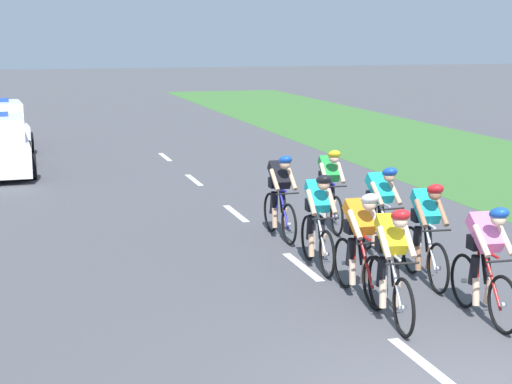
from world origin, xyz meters
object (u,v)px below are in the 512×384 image
object	(u,v)px
cyclist_fourth	(426,231)
cyclist_seventh	(280,195)
cyclist_eighth	(329,188)
cyclist_third	(360,243)
cyclist_second	(485,260)
cyclist_fifth	(318,219)
cyclist_sixth	(381,210)
cyclist_lead	(391,262)

from	to	relation	value
cyclist_fourth	cyclist_seventh	size ratio (longest dim) A/B	1.00
cyclist_eighth	cyclist_third	bearing A→B (deg)	-105.60
cyclist_second	cyclist_fifth	world-z (taller)	same
cyclist_fifth	cyclist_sixth	distance (m)	1.25
cyclist_eighth	cyclist_seventh	bearing A→B (deg)	-160.77
cyclist_third	cyclist_fifth	size ratio (longest dim) A/B	1.00
cyclist_lead	cyclist_second	size ratio (longest dim) A/B	1.00
cyclist_lead	cyclist_third	size ratio (longest dim) A/B	1.00
cyclist_lead	cyclist_second	xyz separation A→B (m)	(1.17, -0.25, 0.00)
cyclist_lead	cyclist_sixth	world-z (taller)	same
cyclist_sixth	cyclist_eighth	world-z (taller)	same
cyclist_third	cyclist_seventh	distance (m)	3.49
cyclist_seventh	cyclist_fourth	bearing A→B (deg)	-69.19
cyclist_fourth	cyclist_fifth	bearing A→B (deg)	137.14
cyclist_seventh	cyclist_eighth	world-z (taller)	same
cyclist_lead	cyclist_fourth	distance (m)	1.82
cyclist_third	cyclist_fourth	xyz separation A→B (m)	(1.19, 0.37, 0.00)
cyclist_fourth	cyclist_lead	bearing A→B (deg)	-131.38
cyclist_third	cyclist_seventh	world-z (taller)	same
cyclist_second	cyclist_third	distance (m)	1.70
cyclist_seventh	cyclist_eighth	xyz separation A→B (m)	(1.08, 0.38, 0.00)
cyclist_second	cyclist_fifth	bearing A→B (deg)	113.48
cyclist_seventh	cyclist_sixth	bearing A→B (deg)	-54.62
cyclist_second	cyclist_eighth	size ratio (longest dim) A/B	1.00
cyclist_second	cyclist_third	bearing A→B (deg)	132.81
cyclist_lead	cyclist_fifth	xyz separation A→B (m)	(-0.02, 2.51, 0.00)
cyclist_fifth	cyclist_eighth	bearing A→B (deg)	64.64
cyclist_eighth	cyclist_fifth	bearing A→B (deg)	-115.36
cyclist_sixth	cyclist_seventh	size ratio (longest dim) A/B	1.00
cyclist_lead	cyclist_seventh	size ratio (longest dim) A/B	1.00
cyclist_third	cyclist_fourth	size ratio (longest dim) A/B	1.00
cyclist_fifth	cyclist_second	bearing A→B (deg)	-66.52
cyclist_sixth	cyclist_fourth	bearing A→B (deg)	-89.12
cyclist_second	cyclist_seventh	size ratio (longest dim) A/B	1.00
cyclist_fifth	cyclist_eighth	size ratio (longest dim) A/B	1.00
cyclist_seventh	cyclist_second	bearing A→B (deg)	-76.30
cyclist_second	cyclist_fifth	size ratio (longest dim) A/B	1.00
cyclist_lead	cyclist_third	world-z (taller)	same
cyclist_lead	cyclist_fifth	distance (m)	2.51
cyclist_sixth	cyclist_second	bearing A→B (deg)	-90.18
cyclist_lead	cyclist_eighth	bearing A→B (deg)	77.31
cyclist_third	cyclist_fourth	distance (m)	1.24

